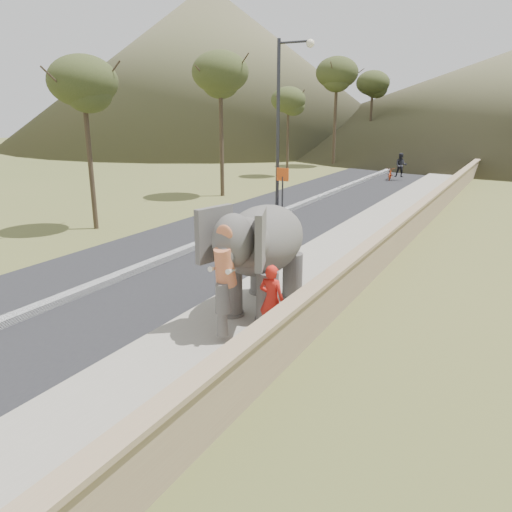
# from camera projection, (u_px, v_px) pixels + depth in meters

# --- Properties ---
(ground) EXTENTS (160.00, 160.00, 0.00)m
(ground) POSITION_uv_depth(u_px,v_px,m) (255.00, 317.00, 12.46)
(ground) COLOR olive
(ground) RESTS_ON ground
(road) EXTENTS (7.00, 120.00, 0.03)m
(road) POSITION_uv_depth(u_px,v_px,m) (265.00, 221.00, 23.17)
(road) COLOR black
(road) RESTS_ON ground
(median) EXTENTS (0.35, 120.00, 0.22)m
(median) POSITION_uv_depth(u_px,v_px,m) (265.00, 219.00, 23.14)
(median) COLOR black
(median) RESTS_ON ground
(walkway) EXTENTS (3.00, 120.00, 0.15)m
(walkway) POSITION_uv_depth(u_px,v_px,m) (371.00, 232.00, 20.84)
(walkway) COLOR #9E9687
(walkway) RESTS_ON ground
(parapet) EXTENTS (0.30, 120.00, 1.10)m
(parapet) POSITION_uv_depth(u_px,v_px,m) (412.00, 225.00, 19.94)
(parapet) COLOR tan
(parapet) RESTS_ON ground
(lamppost) EXTENTS (1.76, 0.36, 8.00)m
(lamppost) POSITION_uv_depth(u_px,v_px,m) (284.00, 112.00, 22.69)
(lamppost) COLOR #302F35
(lamppost) RESTS_ON ground
(signboard) EXTENTS (0.60, 0.08, 2.40)m
(signboard) POSITION_uv_depth(u_px,v_px,m) (283.00, 184.00, 23.14)
(signboard) COLOR #2D2D33
(signboard) RESTS_ON ground
(hill_left) EXTENTS (60.00, 60.00, 22.00)m
(hill_left) POSITION_uv_depth(u_px,v_px,m) (210.00, 67.00, 73.15)
(hill_left) COLOR brown
(hill_left) RESTS_ON ground
(elephant_and_man) EXTENTS (2.34, 3.91, 2.74)m
(elephant_and_man) POSITION_uv_depth(u_px,v_px,m) (264.00, 255.00, 12.38)
(elephant_and_man) COLOR #625E59
(elephant_and_man) RESTS_ON ground
(motorcyclist) EXTENTS (1.65, 1.82, 1.98)m
(motorcyclist) POSITION_uv_depth(u_px,v_px,m) (396.00, 170.00, 36.22)
(motorcyclist) COLOR #972C0D
(motorcyclist) RESTS_ON ground
(trees) EXTENTS (48.33, 43.50, 9.69)m
(trees) POSITION_uv_depth(u_px,v_px,m) (454.00, 123.00, 36.73)
(trees) COLOR #473828
(trees) RESTS_ON ground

